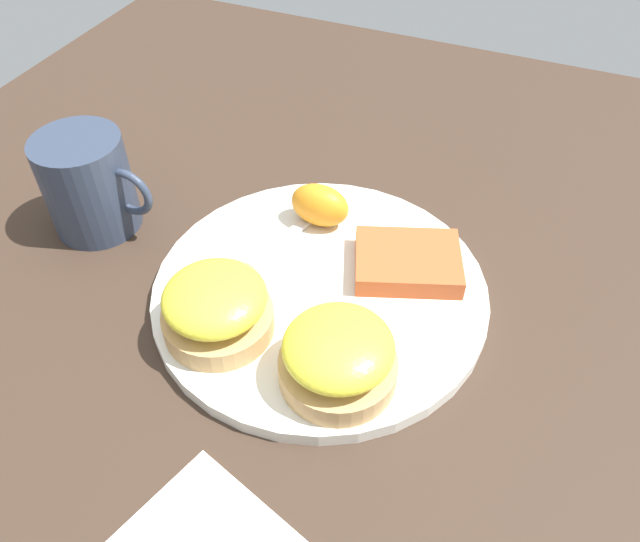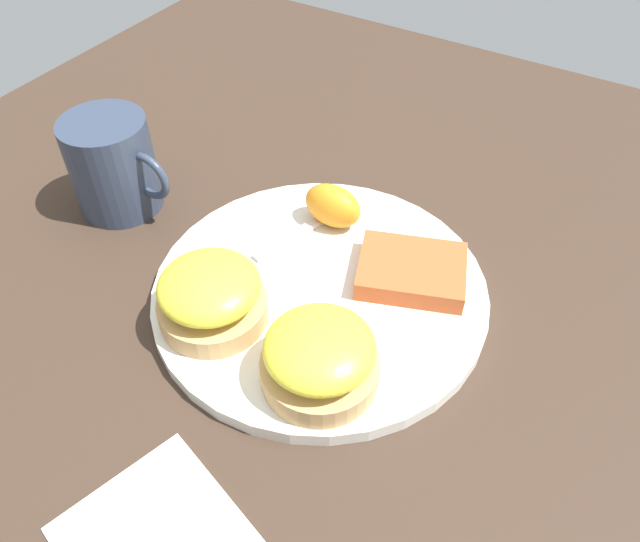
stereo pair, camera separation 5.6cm
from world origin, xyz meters
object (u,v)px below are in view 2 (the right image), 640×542
object	(u,v)px
fork	(248,263)
cup	(114,165)
sandwich_benedict_left	(211,296)
hashbrown_patty	(411,271)
sandwich_benedict_right	(320,357)
orange_wedge	(333,206)

from	to	relation	value
fork	cup	world-z (taller)	cup
cup	sandwich_benedict_left	bearing A→B (deg)	-23.95
hashbrown_patty	fork	size ratio (longest dim) A/B	0.48
fork	cup	bearing A→B (deg)	174.49
sandwich_benedict_left	fork	xyz separation A→B (m)	(-0.01, 0.07, -0.02)
fork	sandwich_benedict_left	bearing A→B (deg)	-79.61
hashbrown_patty	cup	size ratio (longest dim) A/B	0.81
sandwich_benedict_right	hashbrown_patty	bearing A→B (deg)	83.83
sandwich_benedict_right	orange_wedge	size ratio (longest dim) A/B	1.58
sandwich_benedict_left	cup	size ratio (longest dim) A/B	0.79
orange_wedge	fork	size ratio (longest dim) A/B	0.30
fork	orange_wedge	bearing A→B (deg)	68.10
sandwich_benedict_left	orange_wedge	xyz separation A→B (m)	(0.03, 0.16, -0.01)
orange_wedge	fork	xyz separation A→B (m)	(-0.04, -0.09, -0.02)
hashbrown_patty	fork	world-z (taller)	hashbrown_patty
sandwich_benedict_left	fork	world-z (taller)	sandwich_benedict_left
sandwich_benedict_right	fork	bearing A→B (deg)	148.91
sandwich_benedict_right	hashbrown_patty	world-z (taller)	sandwich_benedict_right
hashbrown_patty	fork	bearing A→B (deg)	-155.65
hashbrown_patty	sandwich_benedict_right	bearing A→B (deg)	-96.17
sandwich_benedict_left	sandwich_benedict_right	world-z (taller)	same
hashbrown_patty	fork	distance (m)	0.15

